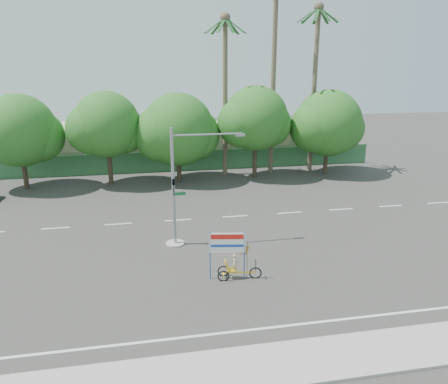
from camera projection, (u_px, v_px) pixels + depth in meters
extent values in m
plane|color=#33302D|center=(229.00, 271.00, 22.80)|extent=(120.00, 120.00, 0.00)
cube|color=gray|center=(270.00, 366.00, 15.74)|extent=(50.00, 2.40, 0.12)
cube|color=#336B3D|center=(186.00, 161.00, 42.69)|extent=(38.00, 0.08, 2.00)
cube|color=#BDB297|center=(84.00, 146.00, 44.84)|extent=(12.00, 8.00, 4.00)
cube|color=#BDB297|center=(254.00, 142.00, 48.09)|extent=(14.00, 8.00, 3.60)
cylinder|color=#473828|center=(24.00, 168.00, 36.69)|extent=(0.40, 0.40, 3.52)
sphere|color=#1A5318|center=(19.00, 130.00, 35.75)|extent=(6.00, 6.00, 6.00)
sphere|color=#1A5318|center=(38.00, 136.00, 36.44)|extent=(4.32, 4.32, 4.32)
sphere|color=#1A5318|center=(1.00, 135.00, 35.37)|extent=(4.56, 4.56, 4.56)
cylinder|color=#473828|center=(110.00, 163.00, 37.90)|extent=(0.40, 0.40, 3.74)
sphere|color=#1A5318|center=(107.00, 124.00, 36.90)|extent=(5.60, 5.60, 5.60)
sphere|color=#1A5318|center=(123.00, 130.00, 37.58)|extent=(4.03, 4.03, 4.03)
sphere|color=#1A5318|center=(91.00, 129.00, 36.54)|extent=(4.26, 4.26, 4.26)
cylinder|color=#473828|center=(179.00, 163.00, 39.03)|extent=(0.40, 0.40, 3.30)
sphere|color=#1A5318|center=(178.00, 130.00, 38.14)|extent=(6.40, 6.40, 6.40)
sphere|color=#1A5318|center=(194.00, 134.00, 38.84)|extent=(4.61, 4.61, 4.61)
sphere|color=#1A5318|center=(162.00, 134.00, 37.74)|extent=(4.86, 4.86, 4.86)
cylinder|color=#473828|center=(255.00, 157.00, 40.19)|extent=(0.40, 0.40, 3.87)
sphere|color=#1A5318|center=(256.00, 118.00, 39.15)|extent=(5.80, 5.80, 5.80)
sphere|color=#1A5318|center=(268.00, 124.00, 39.84)|extent=(4.18, 4.18, 4.18)
sphere|color=#1A5318|center=(242.00, 123.00, 38.78)|extent=(4.41, 4.41, 4.41)
cylinder|color=#473828|center=(326.00, 156.00, 41.49)|extent=(0.40, 0.40, 3.43)
sphere|color=#1A5318|center=(328.00, 123.00, 40.57)|extent=(6.20, 6.20, 6.20)
sphere|color=#1A5318|center=(340.00, 128.00, 41.26)|extent=(4.46, 4.46, 4.46)
sphere|color=#1A5318|center=(315.00, 127.00, 40.18)|extent=(4.71, 4.71, 4.71)
cylinder|color=#70604C|center=(273.00, 82.00, 40.01)|extent=(0.44, 0.44, 17.00)
cylinder|color=#70604C|center=(314.00, 93.00, 41.01)|extent=(0.44, 0.44, 15.00)
sphere|color=#70604C|center=(319.00, 7.00, 38.80)|extent=(0.90, 0.90, 0.90)
cube|color=#1C4C21|center=(328.00, 15.00, 39.16)|extent=(1.91, 0.28, 1.36)
cube|color=#1C4C21|center=(323.00, 15.00, 39.69)|extent=(1.65, 1.44, 1.36)
cube|color=#1C4C21|center=(316.00, 16.00, 39.89)|extent=(0.61, 1.93, 1.36)
cube|color=#1C4C21|center=(310.00, 15.00, 39.67)|extent=(1.20, 1.80, 1.36)
cube|color=#1C4C21|center=(308.00, 15.00, 39.14)|extent=(1.89, 0.92, 1.36)
cube|color=#1C4C21|center=(310.00, 14.00, 38.53)|extent=(1.89, 0.92, 1.36)
cube|color=#1C4C21|center=(317.00, 14.00, 38.14)|extent=(1.20, 1.80, 1.36)
cube|color=#1C4C21|center=(324.00, 14.00, 38.15)|extent=(0.61, 1.93, 1.36)
cube|color=#1C4C21|center=(329.00, 14.00, 38.55)|extent=(1.65, 1.44, 1.36)
cylinder|color=#70604C|center=(225.00, 100.00, 39.66)|extent=(0.44, 0.44, 14.00)
sphere|color=#70604C|center=(225.00, 17.00, 37.59)|extent=(0.90, 0.90, 0.90)
cube|color=#1C4C21|center=(236.00, 26.00, 37.95)|extent=(1.91, 0.28, 1.36)
cube|color=#1C4C21|center=(232.00, 26.00, 38.48)|extent=(1.65, 1.44, 1.36)
cube|color=#1C4C21|center=(225.00, 26.00, 38.68)|extent=(0.61, 1.93, 1.36)
cube|color=#1C4C21|center=(218.00, 26.00, 38.46)|extent=(1.20, 1.80, 1.36)
cube|color=#1C4C21|center=(215.00, 26.00, 37.93)|extent=(1.89, 0.92, 1.36)
cube|color=#1C4C21|center=(216.00, 25.00, 37.32)|extent=(1.89, 0.92, 1.36)
cube|color=#1C4C21|center=(222.00, 25.00, 36.93)|extent=(1.20, 1.80, 1.36)
cube|color=#1C4C21|center=(229.00, 25.00, 36.94)|extent=(0.61, 1.93, 1.36)
cube|color=#1C4C21|center=(235.00, 25.00, 37.34)|extent=(1.65, 1.44, 1.36)
cylinder|color=gray|center=(175.00, 243.00, 26.10)|extent=(1.10, 1.10, 0.10)
cylinder|color=gray|center=(173.00, 188.00, 25.08)|extent=(0.18, 0.18, 7.00)
cylinder|color=gray|center=(207.00, 134.00, 24.53)|extent=(4.00, 0.10, 0.10)
cube|color=gray|center=(240.00, 135.00, 24.90)|extent=(0.55, 0.20, 0.12)
imported|color=black|center=(174.00, 188.00, 24.84)|extent=(0.16, 0.20, 1.00)
cube|color=#14662D|center=(180.00, 194.00, 25.24)|extent=(0.70, 0.04, 0.18)
torus|color=black|center=(255.00, 273.00, 22.01)|extent=(0.65, 0.18, 0.65)
torus|color=black|center=(223.00, 271.00, 22.24)|extent=(0.61, 0.17, 0.60)
torus|color=black|center=(223.00, 276.00, 21.74)|extent=(0.61, 0.17, 0.60)
cube|color=yellow|center=(239.00, 272.00, 21.98)|extent=(1.60, 0.33, 0.06)
cube|color=yellow|center=(223.00, 273.00, 21.98)|extent=(0.15, 0.57, 0.05)
cube|color=yellow|center=(232.00, 270.00, 21.94)|extent=(0.54, 0.47, 0.06)
cube|color=yellow|center=(227.00, 265.00, 21.85)|extent=(0.28, 0.43, 0.52)
cylinder|color=black|center=(256.00, 266.00, 21.90)|extent=(0.03, 0.03, 0.52)
cube|color=black|center=(256.00, 262.00, 21.82)|extent=(0.11, 0.43, 0.04)
imported|color=#CCB284|center=(235.00, 263.00, 21.83)|extent=(0.31, 0.41, 1.03)
cylinder|color=#1746B2|center=(210.00, 255.00, 21.68)|extent=(0.06, 0.06, 2.57)
cylinder|color=#1746B2|center=(244.00, 255.00, 21.71)|extent=(0.06, 0.06, 2.57)
cube|color=white|center=(227.00, 243.00, 21.50)|extent=(1.79, 0.35, 1.05)
cube|color=red|center=(227.00, 237.00, 21.37)|extent=(1.60, 0.29, 0.25)
cube|color=#1746B2|center=(227.00, 246.00, 21.51)|extent=(1.60, 0.29, 0.13)
cylinder|color=black|center=(247.00, 260.00, 21.79)|extent=(0.02, 0.02, 2.00)
cube|color=red|center=(241.00, 249.00, 21.60)|extent=(0.83, 0.16, 0.62)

